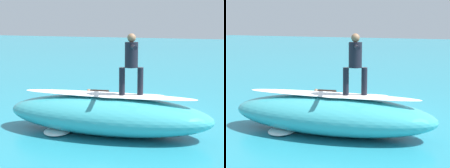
# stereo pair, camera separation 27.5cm
# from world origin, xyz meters

# --- Properties ---
(ground_plane) EXTENTS (120.00, 120.00, 0.00)m
(ground_plane) POSITION_xyz_m (0.00, 0.00, 0.00)
(ground_plane) COLOR teal
(wave_crest) EXTENTS (6.26, 2.86, 1.10)m
(wave_crest) POSITION_xyz_m (-0.26, 2.29, 0.55)
(wave_crest) COLOR teal
(wave_crest) RESTS_ON ground_plane
(wave_foam_lip) EXTENTS (5.18, 1.41, 0.08)m
(wave_foam_lip) POSITION_xyz_m (-0.26, 2.29, 1.14)
(wave_foam_lip) COLOR white
(wave_foam_lip) RESTS_ON wave_crest
(surfboard_riding) EXTENTS (1.93, 1.34, 0.08)m
(surfboard_riding) POSITION_xyz_m (-0.98, 2.19, 1.14)
(surfboard_riding) COLOR silver
(surfboard_riding) RESTS_ON wave_crest
(surfer_riding) EXTENTS (0.84, 1.48, 1.70)m
(surfer_riding) POSITION_xyz_m (-0.98, 2.19, 2.17)
(surfer_riding) COLOR black
(surfer_riding) RESTS_ON surfboard_riding
(surfboard_paddling) EXTENTS (2.03, 0.95, 0.06)m
(surfboard_paddling) POSITION_xyz_m (2.08, -2.02, 0.03)
(surfboard_paddling) COLOR yellow
(surfboard_paddling) RESTS_ON ground_plane
(surfer_paddling) EXTENTS (1.63, 0.59, 0.29)m
(surfer_paddling) POSITION_xyz_m (1.96, -2.04, 0.19)
(surfer_paddling) COLOR black
(surfer_paddling) RESTS_ON surfboard_paddling
(foam_patch_near) EXTENTS (0.93, 1.04, 0.14)m
(foam_patch_near) POSITION_xyz_m (1.02, 2.90, 0.07)
(foam_patch_near) COLOR white
(foam_patch_near) RESTS_ON ground_plane
(foam_patch_mid) EXTENTS (1.14, 1.06, 0.18)m
(foam_patch_mid) POSITION_xyz_m (-0.25, -1.63, 0.09)
(foam_patch_mid) COLOR white
(foam_patch_mid) RESTS_ON ground_plane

